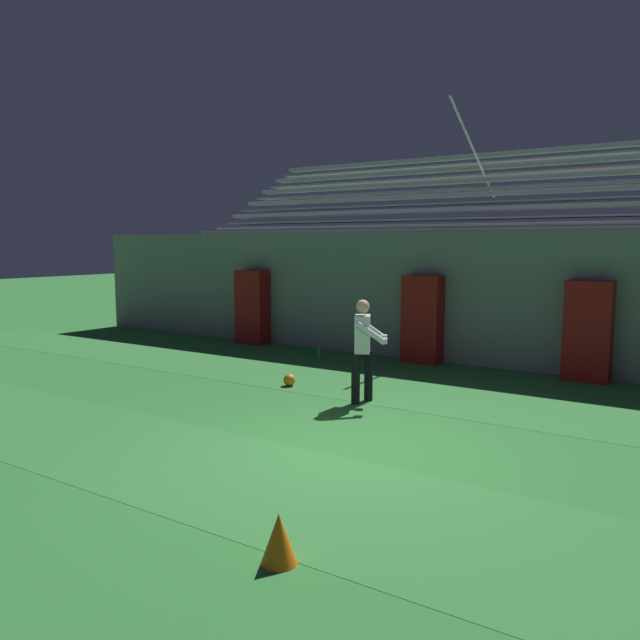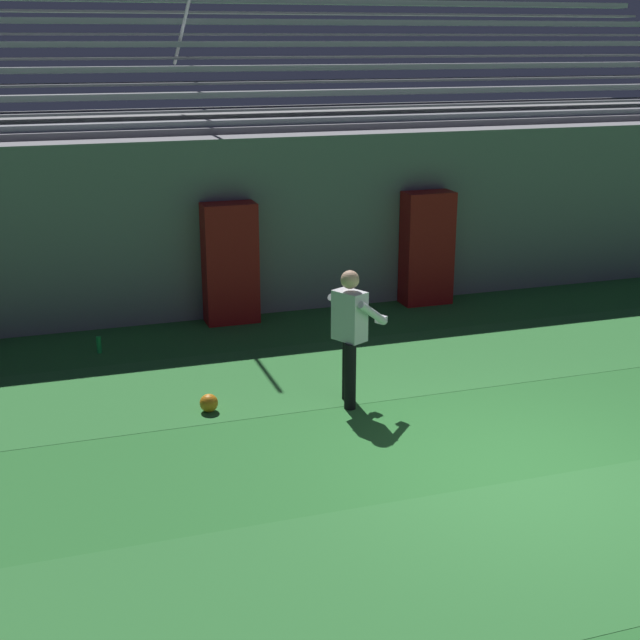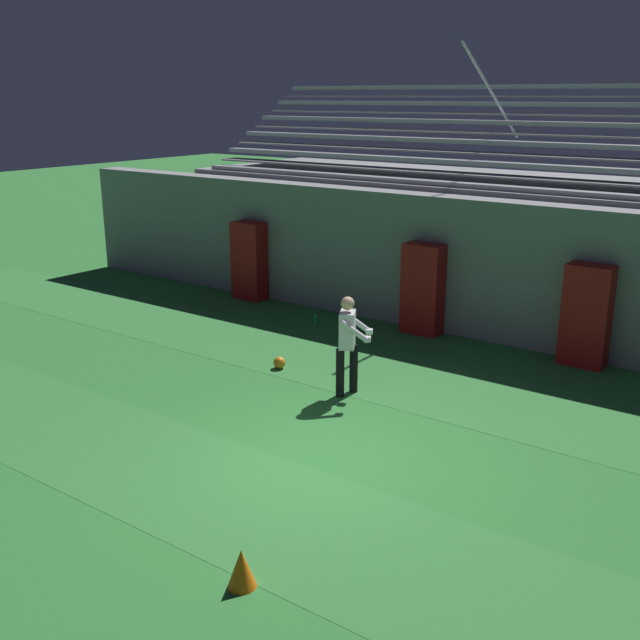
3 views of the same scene
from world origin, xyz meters
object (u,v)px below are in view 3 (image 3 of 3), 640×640
object	(u,v)px
padding_pillar_gate_right	(586,316)
water_bottle	(315,320)
padding_pillar_far_left	(249,261)
goalkeeper	(348,339)
traffic_cone	(242,568)
padding_pillar_gate_left	(423,289)
soccer_ball	(279,363)

from	to	relation	value
padding_pillar_gate_right	water_bottle	world-z (taller)	padding_pillar_gate_right
padding_pillar_far_left	goalkeeper	size ratio (longest dim) A/B	1.12
water_bottle	traffic_cone	bearing A→B (deg)	-58.69
padding_pillar_gate_left	padding_pillar_far_left	size ratio (longest dim) A/B	1.00
goalkeeper	traffic_cone	distance (m)	5.27
padding_pillar_far_left	traffic_cone	distance (m)	11.22
soccer_ball	goalkeeper	bearing A→B (deg)	-9.67
water_bottle	soccer_ball	bearing A→B (deg)	-67.67
padding_pillar_gate_left	padding_pillar_gate_right	xyz separation A→B (m)	(3.32, 0.00, 0.00)
goalkeeper	padding_pillar_gate_left	bearing A→B (deg)	99.47
traffic_cone	water_bottle	xyz separation A→B (m)	(-4.67, 7.68, -0.09)
padding_pillar_far_left	soccer_ball	size ratio (longest dim) A/B	8.52
padding_pillar_far_left	goalkeeper	distance (m)	6.46
padding_pillar_far_left	goalkeeper	world-z (taller)	padding_pillar_far_left
padding_pillar_gate_left	padding_pillar_far_left	bearing A→B (deg)	180.00
padding_pillar_gate_left	padding_pillar_far_left	distance (m)	4.70
padding_pillar_gate_left	traffic_cone	bearing A→B (deg)	-73.28
padding_pillar_gate_left	water_bottle	size ratio (longest dim) A/B	7.81
padding_pillar_gate_left	padding_pillar_gate_right	size ratio (longest dim) A/B	1.00
soccer_ball	water_bottle	world-z (taller)	water_bottle
traffic_cone	water_bottle	size ratio (longest dim) A/B	1.75
soccer_ball	traffic_cone	bearing A→B (deg)	-54.75
padding_pillar_gate_left	goalkeeper	bearing A→B (deg)	-80.53
goalkeeper	water_bottle	size ratio (longest dim) A/B	6.96
goalkeeper	soccer_ball	world-z (taller)	goalkeeper
soccer_ball	traffic_cone	world-z (taller)	traffic_cone
traffic_cone	soccer_ball	bearing A→B (deg)	125.25
padding_pillar_gate_right	traffic_cone	size ratio (longest dim) A/B	4.46
padding_pillar_gate_left	soccer_ball	size ratio (longest dim) A/B	8.52
padding_pillar_gate_left	traffic_cone	distance (m)	8.93
padding_pillar_gate_right	goalkeeper	size ratio (longest dim) A/B	1.12
goalkeeper	traffic_cone	size ratio (longest dim) A/B	3.98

